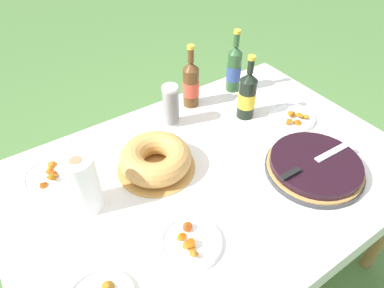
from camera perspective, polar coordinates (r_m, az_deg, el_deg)
The scene contains 14 objects.
ground_plane at distance 1.96m, azimuth 2.42°, elevation -19.68°, with size 16.00×16.00×0.00m, color #568442.
garden_table at distance 1.41m, azimuth 3.18°, elevation -6.59°, with size 1.57×1.06×0.73m.
tablecloth at distance 1.37m, azimuth 3.27°, elevation -5.05°, with size 1.58×1.07×0.10m.
berry_tart at distance 1.43m, azimuth 19.76°, elevation -3.55°, with size 0.38×0.38×0.06m.
serving_knife at distance 1.38m, azimuth 19.28°, elevation -3.00°, with size 0.38×0.03×0.01m.
bundt_cake at distance 1.35m, azimuth -6.09°, elevation -2.49°, with size 0.31×0.31×0.10m.
cup_stack at distance 1.53m, azimuth -3.54°, elevation 6.38°, with size 0.07×0.07×0.20m.
cider_bottle_green at distance 1.78m, azimuth 7.01°, elevation 12.39°, with size 0.07×0.07×0.32m.
cider_bottle_amber at distance 1.65m, azimuth -0.18°, elevation 9.97°, with size 0.08×0.08×0.31m.
juice_bottle_red at distance 1.59m, azimuth 9.17°, elevation 8.02°, with size 0.08×0.08×0.31m.
snack_plate_near at distance 1.15m, azimuth -0.21°, elevation -16.00°, with size 0.21×0.21×0.06m.
snack_plate_right at distance 1.44m, azimuth -22.21°, elevation -4.77°, with size 0.22×0.22×0.06m.
snack_plate_far at distance 1.68m, azimuth 16.39°, elevation 4.32°, with size 0.22×0.22×0.05m.
paper_towel_roll at distance 1.22m, azimuth -17.72°, elevation -6.39°, with size 0.11×0.11×0.23m.
Camera 1 is at (-0.59, -0.74, 1.72)m, focal length 32.00 mm.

